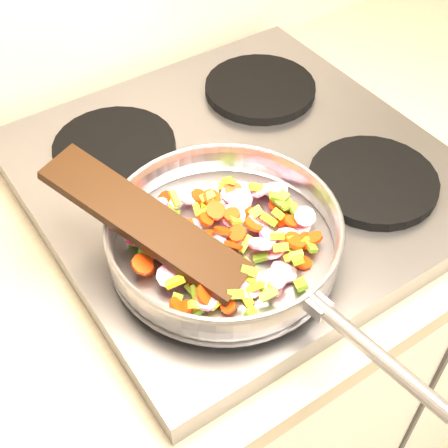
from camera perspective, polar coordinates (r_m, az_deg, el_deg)
cooktop at (r=0.96m, az=1.46°, el=4.30°), size 0.60×0.60×0.04m
grate_fl at (r=0.81m, az=-0.95°, el=-3.64°), size 0.19×0.19×0.02m
grate_fr at (r=0.94m, az=13.46°, el=3.86°), size 0.19×0.19×0.02m
grate_bl at (r=0.99m, az=-9.98°, el=6.92°), size 0.19×0.19×0.02m
grate_br at (r=1.10m, az=3.32°, el=12.28°), size 0.19×0.19×0.02m
saute_pan at (r=0.79m, az=0.12°, el=-0.98°), size 0.34×0.51×0.06m
vegetable_heap at (r=0.80m, az=0.09°, el=-1.17°), size 0.27×0.25×0.05m
wooden_spatula at (r=0.77m, az=-7.22°, el=0.26°), size 0.17×0.28×0.08m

